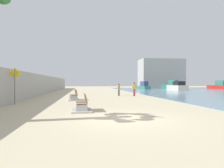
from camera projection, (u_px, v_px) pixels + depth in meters
name	position (u px, v px, depth m)	size (l,w,h in m)	color
ground_plane	(97.00, 95.00, 26.88)	(120.00, 120.00, 0.00)	#C6B793
seawall	(38.00, 85.00, 25.84)	(0.80, 64.00, 2.64)	#ADAAA3
bench_near	(82.00, 107.00, 11.56)	(1.18, 2.14, 0.98)	#ADAAA3
bench_far	(74.00, 98.00, 18.70)	(1.37, 2.23, 0.98)	#ADAAA3
person_walking	(134.00, 88.00, 24.09)	(0.53, 0.23, 1.68)	#B22D33
person_standing	(119.00, 89.00, 24.65)	(0.37, 0.43, 1.51)	#333338
boat_far_left	(143.00, 86.00, 50.04)	(1.57, 7.68, 1.88)	#337060
boat_distant	(219.00, 86.00, 49.69)	(2.34, 7.63, 2.09)	red
boat_mid_bay	(177.00, 87.00, 40.85)	(2.16, 5.50, 1.84)	beige
boat_nearest	(171.00, 86.00, 50.33)	(4.11, 4.78, 2.20)	#337060
pedestrian_sign	(15.00, 82.00, 14.80)	(0.85, 0.08, 2.72)	slate
harbor_building	(161.00, 74.00, 57.34)	(12.00, 6.00, 8.15)	#9E9E99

